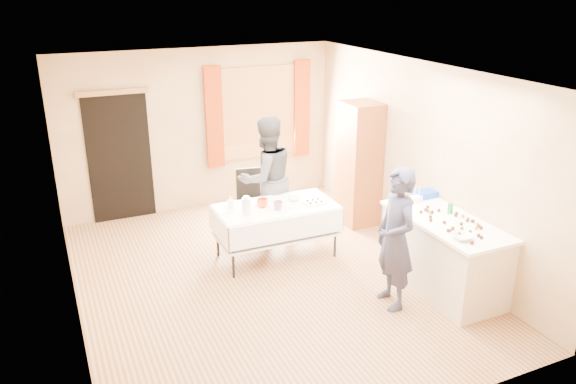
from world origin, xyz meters
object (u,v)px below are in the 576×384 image
girl (396,239)px  woman (266,178)px  counter (443,254)px  chair (251,212)px  cabinet (359,164)px  party_table (276,226)px

girl → woman: (-0.61, 2.33, 0.06)m
counter → chair: bearing=120.0°
cabinet → chair: bearing=165.1°
chair → girl: (0.73, -2.68, 0.56)m
girl → woman: 2.41m
chair → girl: size_ratio=0.55×
cabinet → woman: size_ratio=1.05×
party_table → girl: 1.87m
woman → counter: bearing=113.8°
counter → woman: 2.69m
party_table → girl: (0.75, -1.67, 0.39)m
girl → party_table: bearing=-150.8°
chair → counter: bearing=-49.7°
girl → counter: bearing=100.6°
chair → girl: bearing=-64.5°
party_table → chair: chair is taller
cabinet → girl: (-0.87, -2.25, -0.11)m
cabinet → counter: cabinet is taller
party_table → woman: 0.82m
chair → party_table: bearing=-80.8°
woman → party_table: bearing=70.6°
counter → woman: size_ratio=0.92×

